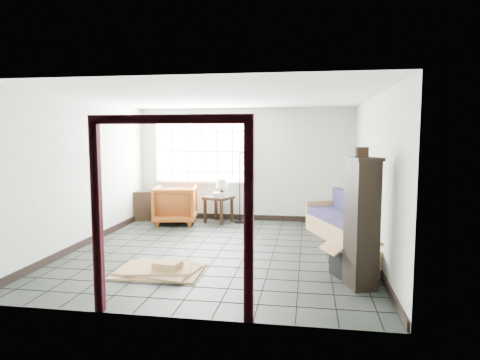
% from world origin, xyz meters
% --- Properties ---
extents(ground, '(5.50, 5.50, 0.00)m').
position_xyz_m(ground, '(0.00, 0.00, 0.00)').
color(ground, black).
rests_on(ground, ground).
extents(room_shell, '(5.02, 5.52, 2.61)m').
position_xyz_m(room_shell, '(0.00, 0.03, 1.68)').
color(room_shell, '#A4AAA3').
rests_on(room_shell, ground).
extents(window_panel, '(2.32, 0.08, 1.52)m').
position_xyz_m(window_panel, '(-1.00, 2.70, 1.60)').
color(window_panel, silver).
rests_on(window_panel, ground).
extents(doorway_trim, '(1.80, 0.08, 2.20)m').
position_xyz_m(doorway_trim, '(0.00, -2.70, 1.38)').
color(doorway_trim, '#350C13').
rests_on(doorway_trim, ground).
extents(futon_sofa, '(1.44, 2.12, 0.88)m').
position_xyz_m(futon_sofa, '(2.21, 1.19, 0.32)').
color(futon_sofa, olive).
rests_on(futon_sofa, ground).
extents(armchair, '(1.04, 0.99, 0.94)m').
position_xyz_m(armchair, '(-1.48, 2.09, 0.47)').
color(armchair, '#853713').
rests_on(armchair, ground).
extents(side_table, '(0.71, 0.71, 0.60)m').
position_xyz_m(side_table, '(-0.54, 2.32, 0.50)').
color(side_table, black).
rests_on(side_table, ground).
extents(table_lamp, '(0.33, 0.33, 0.40)m').
position_xyz_m(table_lamp, '(-0.46, 2.30, 0.88)').
color(table_lamp, black).
rests_on(table_lamp, side_table).
extents(projector, '(0.31, 0.28, 0.09)m').
position_xyz_m(projector, '(-0.53, 2.28, 0.65)').
color(projector, silver).
rests_on(projector, side_table).
extents(floor_lamp, '(0.52, 0.34, 1.69)m').
position_xyz_m(floor_lamp, '(0.07, 2.40, 0.90)').
color(floor_lamp, black).
rests_on(floor_lamp, ground).
extents(console_shelf, '(0.94, 0.60, 0.68)m').
position_xyz_m(console_shelf, '(-2.15, 2.40, 0.34)').
color(console_shelf, black).
rests_on(console_shelf, ground).
extents(tall_shelf, '(0.49, 0.55, 1.70)m').
position_xyz_m(tall_shelf, '(2.15, -1.46, 0.87)').
color(tall_shelf, black).
rests_on(tall_shelf, ground).
extents(pot, '(0.22, 0.22, 0.13)m').
position_xyz_m(pot, '(2.13, -1.42, 1.77)').
color(pot, black).
rests_on(pot, tall_shelf).
extents(open_box, '(1.02, 0.79, 0.52)m').
position_xyz_m(open_box, '(2.13, -1.00, 0.19)').
color(open_box, '#9D6E4C').
rests_on(open_box, ground).
extents(cardboard_pile, '(1.25, 0.98, 0.18)m').
position_xyz_m(cardboard_pile, '(-0.64, -1.30, 0.05)').
color(cardboard_pile, '#9D6E4C').
rests_on(cardboard_pile, ground).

